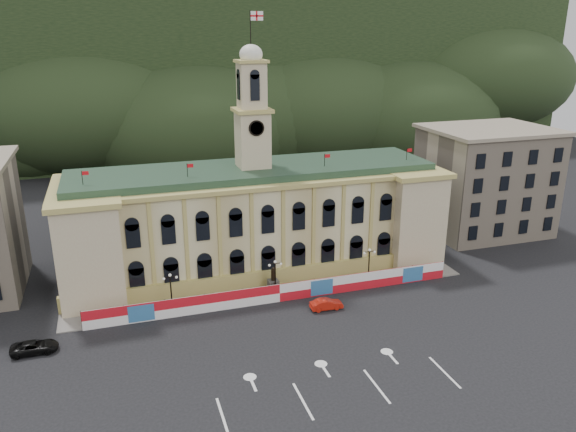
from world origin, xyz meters
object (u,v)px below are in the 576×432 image
object	(u,v)px
red_sedan	(326,304)
black_suv	(34,347)
lamp_center	(275,275)
statue	(273,284)

from	to	relation	value
red_sedan	black_suv	bearing A→B (deg)	91.46
black_suv	lamp_center	bearing A→B (deg)	-79.02
statue	black_suv	xyz separation A→B (m)	(-30.00, -6.52, -0.48)
statue	red_sedan	bearing A→B (deg)	-53.26
red_sedan	black_suv	world-z (taller)	red_sedan
statue	lamp_center	bearing A→B (deg)	-90.00
statue	lamp_center	distance (m)	2.14
statue	red_sedan	xyz separation A→B (m)	(5.17, -6.93, -0.48)
statue	lamp_center	size ratio (longest dim) A/B	0.72
lamp_center	black_suv	distance (m)	30.60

